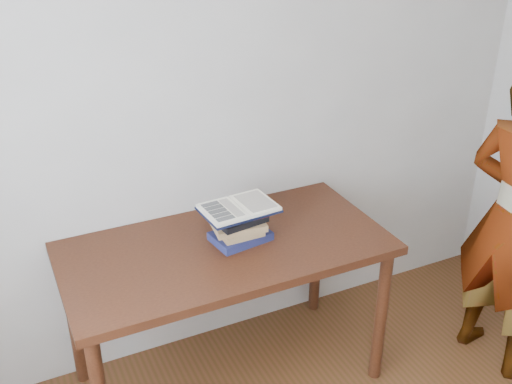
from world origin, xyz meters
TOP-DOWN VIEW (x-y plane):
  - room_shell at (-0.08, 0.01)m, footprint 3.54×3.54m
  - desk at (-0.12, 1.38)m, footprint 1.47×0.73m
  - book_stack at (-0.05, 1.39)m, footprint 0.27×0.22m
  - open_book at (-0.05, 1.39)m, footprint 0.34×0.25m

SIDE VIEW (x-z plane):
  - desk at x=-0.12m, z-range 0.30..1.08m
  - book_stack at x=-0.05m, z-range 0.78..0.93m
  - open_book at x=-0.05m, z-range 0.94..0.96m
  - room_shell at x=-0.08m, z-range 0.32..2.94m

